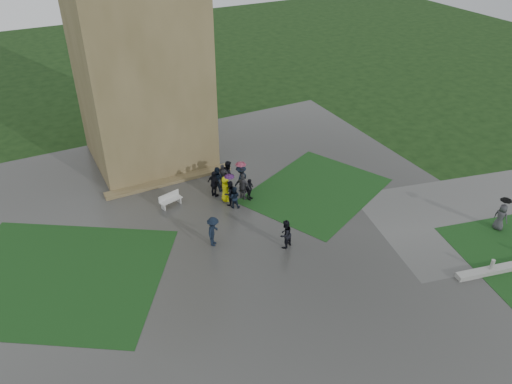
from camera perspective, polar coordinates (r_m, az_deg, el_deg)
name	(u,v)px	position (r m, az deg, el deg)	size (l,w,h in m)	color
ground	(234,273)	(27.25, -2.52, -9.23)	(120.00, 120.00, 0.00)	black
plaza	(219,252)	(28.65, -4.23, -6.84)	(34.00, 34.00, 0.02)	#343532
lawn_inset_left	(58,277)	(28.96, -21.69, -8.99)	(11.00, 9.00, 0.01)	#123514
lawn_inset_right	(316,190)	(34.15, 6.88, 0.17)	(9.00, 7.00, 0.01)	#123514
tower	(136,37)	(35.83, -13.56, 16.81)	(8.00, 8.00, 18.00)	brown
tower_plinth	(170,181)	(35.30, -9.84, 1.26)	(9.00, 0.80, 0.22)	brown
bench	(170,200)	(32.60, -9.77, -0.87)	(1.58, 0.85, 0.88)	beige
visitor_cluster	(231,182)	(33.02, -2.84, 1.11)	(3.09, 3.45, 2.27)	black
pedestrian_mid	(213,231)	(28.63, -4.90, -4.51)	(1.21, 0.62, 1.87)	black
pedestrian_near	(285,234)	(28.44, 3.37, -4.82)	(0.87, 0.50, 1.79)	black
pedestrian_path	(502,214)	(33.08, 26.29, -2.24)	(0.71, 0.93, 2.22)	#3A3A3F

